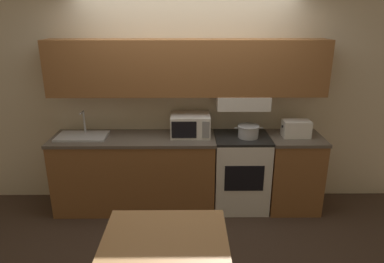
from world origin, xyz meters
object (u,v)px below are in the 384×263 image
(stove_range, at_px, (240,172))
(microwave, at_px, (190,125))
(sink_basin, at_px, (82,136))
(dining_table, at_px, (165,254))
(toaster, at_px, (296,129))
(cooking_pot, at_px, (248,131))

(stove_range, height_order, microwave, microwave)
(stove_range, xyz_separation_m, sink_basin, (-1.86, -0.01, 0.47))
(sink_basin, relative_size, dining_table, 0.64)
(dining_table, bearing_deg, toaster, 50.62)
(microwave, xyz_separation_m, toaster, (1.23, -0.07, -0.03))
(microwave, distance_m, sink_basin, 1.26)
(stove_range, relative_size, microwave, 2.02)
(stove_range, height_order, toaster, toaster)
(stove_range, xyz_separation_m, microwave, (-0.61, 0.06, 0.58))
(stove_range, relative_size, dining_table, 1.03)
(sink_basin, bearing_deg, cooking_pot, -0.59)
(microwave, height_order, toaster, microwave)
(stove_range, height_order, sink_basin, sink_basin)
(sink_basin, bearing_deg, toaster, -0.04)
(toaster, bearing_deg, stove_range, 179.34)
(stove_range, xyz_separation_m, cooking_pot, (0.06, -0.03, 0.53))
(cooking_pot, height_order, toaster, toaster)
(stove_range, distance_m, dining_table, 1.91)
(cooking_pot, distance_m, sink_basin, 1.93)
(cooking_pot, distance_m, toaster, 0.56)
(cooking_pot, bearing_deg, stove_range, 157.88)
(cooking_pot, height_order, dining_table, cooking_pot)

